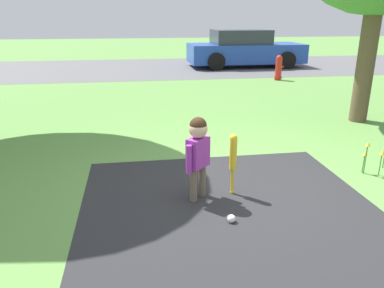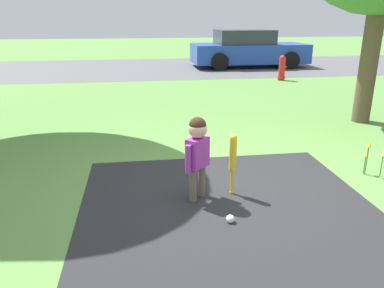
{
  "view_description": "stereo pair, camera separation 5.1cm",
  "coord_description": "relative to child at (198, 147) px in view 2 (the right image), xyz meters",
  "views": [
    {
      "loc": [
        -1.15,
        -3.76,
        1.87
      ],
      "look_at": [
        -0.52,
        0.22,
        0.48
      ],
      "focal_mm": 35.0,
      "sensor_mm": 36.0,
      "label": 1
    },
    {
      "loc": [
        -1.1,
        -3.77,
        1.87
      ],
      "look_at": [
        -0.52,
        0.22,
        0.48
      ],
      "focal_mm": 35.0,
      "sensor_mm": 36.0,
      "label": 2
    }
  ],
  "objects": [
    {
      "name": "street_strip",
      "position": [
        0.52,
        10.76,
        -0.58
      ],
      "size": [
        40.0,
        6.0,
        0.01
      ],
      "color": "#59595B",
      "rests_on": "ground"
    },
    {
      "name": "baseball_bat",
      "position": [
        0.39,
        0.05,
        -0.14
      ],
      "size": [
        0.08,
        0.08,
        0.69
      ],
      "color": "yellow",
      "rests_on": "ground"
    },
    {
      "name": "sports_ball",
      "position": [
        0.23,
        -0.54,
        -0.55
      ],
      "size": [
        0.08,
        0.08,
        0.08
      ],
      "color": "white",
      "rests_on": "ground"
    },
    {
      "name": "child",
      "position": [
        0.0,
        0.0,
        0.0
      ],
      "size": [
        0.28,
        0.27,
        0.91
      ],
      "rotation": [
        0.0,
        0.0,
        0.77
      ],
      "color": "#6B5B4C",
      "rests_on": "ground"
    },
    {
      "name": "fire_hydrant",
      "position": [
        3.75,
        7.33,
        -0.22
      ],
      "size": [
        0.27,
        0.24,
        0.75
      ],
      "color": "red",
      "rests_on": "ground"
    },
    {
      "name": "parked_car",
      "position": [
        3.61,
        10.55,
        0.06
      ],
      "size": [
        4.3,
        2.0,
        1.37
      ],
      "rotation": [
        0.0,
        0.0,
        0.01
      ],
      "color": "#2347AD",
      "rests_on": "ground"
    },
    {
      "name": "ground_plane",
      "position": [
        0.52,
        0.18,
        -0.59
      ],
      "size": [
        60.0,
        60.0,
        0.0
      ],
      "primitive_type": "plane",
      "color": "#5B8C42"
    },
    {
      "name": "flower_bed",
      "position": [
        2.29,
        0.35,
        -0.29
      ],
      "size": [
        0.42,
        0.28,
        0.43
      ],
      "color": "#38702D",
      "rests_on": "ground"
    }
  ]
}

